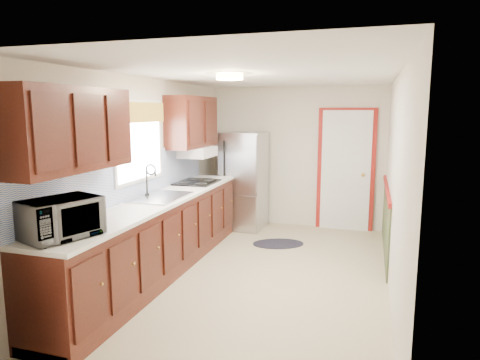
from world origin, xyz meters
The scene contains 8 objects.
room_shell centered at (0.00, 0.00, 1.20)m, with size 3.20×5.20×2.52m.
kitchen_run centered at (-1.24, -0.29, 0.81)m, with size 0.63×4.00×2.20m.
back_wall_trim centered at (0.99, 2.21, 0.89)m, with size 1.12×2.30×2.08m.
ceiling_fixture centered at (-0.30, -0.20, 2.36)m, with size 0.30×0.30×0.06m, color #FFD88C.
microwave centered at (-1.20, -1.95, 1.14)m, with size 0.60×0.33×0.41m, color white.
refrigerator centered at (-0.80, 2.05, 0.82)m, with size 0.71×0.70×1.64m.
rug centered at (-0.04, 1.30, 0.01)m, with size 0.77×0.50×0.01m, color black.
cooktop centered at (-1.19, 0.93, 0.95)m, with size 0.54×0.65×0.02m, color black.
Camera 1 is at (1.24, -4.81, 1.99)m, focal length 32.00 mm.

